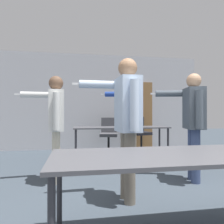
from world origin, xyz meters
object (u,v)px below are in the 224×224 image
object	(u,v)px
person_far_watching	(132,113)
person_near_casual	(55,118)
office_chair_side_rolled	(140,134)
person_center_tall	(127,114)
office_chair_far_left	(109,136)
drink_cup	(129,125)
person_left_plaid	(193,116)

from	to	relation	value
person_far_watching	person_near_casual	bearing A→B (deg)	132.41
person_far_watching	person_near_casual	xyz separation A→B (m)	(-1.46, -0.82, -0.08)
person_near_casual	office_chair_side_rolled	world-z (taller)	person_near_casual
person_center_tall	office_chair_far_left	size ratio (longest dim) A/B	1.86
person_center_tall	drink_cup	xyz separation A→B (m)	(0.67, 2.54, -0.27)
person_near_casual	drink_cup	distance (m)	2.32
office_chair_far_left	office_chair_side_rolled	bearing A→B (deg)	-159.04
office_chair_far_left	office_chair_side_rolled	xyz separation A→B (m)	(0.95, 0.16, 0.01)
person_near_casual	office_chair_side_rolled	bearing A→B (deg)	-45.77
person_far_watching	drink_cup	distance (m)	0.90
person_far_watching	person_center_tall	world-z (taller)	person_far_watching
office_chair_far_left	drink_cup	bearing A→B (deg)	127.74
person_left_plaid	office_chair_far_left	world-z (taller)	person_left_plaid
person_center_tall	office_chair_side_rolled	world-z (taller)	person_center_tall
person_near_casual	person_center_tall	world-z (taller)	person_center_tall
office_chair_side_rolled	person_near_casual	bearing A→B (deg)	38.66
person_left_plaid	drink_cup	size ratio (longest dim) A/B	16.85
person_left_plaid	person_center_tall	xyz separation A→B (m)	(-1.22, -0.57, 0.04)
person_far_watching	drink_cup	xyz separation A→B (m)	(0.15, 0.84, -0.29)
person_left_plaid	office_chair_far_left	distance (m)	2.94
person_left_plaid	drink_cup	xyz separation A→B (m)	(-0.55, 1.97, -0.24)
office_chair_side_rolled	person_far_watching	bearing A→B (deg)	56.62
office_chair_far_left	office_chair_side_rolled	world-z (taller)	office_chair_side_rolled
office_chair_side_rolled	drink_cup	world-z (taller)	office_chair_side_rolled
person_center_tall	office_chair_side_rolled	size ratio (longest dim) A/B	1.84
office_chair_far_left	drink_cup	size ratio (longest dim) A/B	9.32
person_far_watching	office_chair_side_rolled	size ratio (longest dim) A/B	1.88
person_near_casual	person_center_tall	bearing A→B (deg)	-138.95
person_far_watching	office_chair_far_left	world-z (taller)	person_far_watching
person_left_plaid	office_chair_side_rolled	bearing A→B (deg)	14.06
person_center_tall	person_near_casual	bearing A→B (deg)	44.53
person_far_watching	person_center_tall	bearing A→B (deg)	175.82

